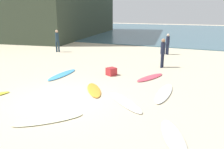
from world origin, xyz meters
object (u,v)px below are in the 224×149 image
object	(u,v)px
beachgoer_far	(57,40)
beach_cooler	(111,72)
surfboard_1	(150,77)
surfboard_2	(62,75)
beachgoer_mid	(163,52)
surfboard_4	(125,102)
beachgoer_near	(168,43)
surfboard_0	(173,137)
surfboard_7	(164,93)
surfboard_5	(94,90)
surfboard_6	(49,119)

from	to	relation	value
beachgoer_far	beach_cooler	bearing A→B (deg)	126.37
surfboard_1	surfboard_2	xyz separation A→B (m)	(-4.46, -1.48, 0.00)
surfboard_2	beachgoer_mid	bearing A→B (deg)	-141.17
surfboard_2	surfboard_4	xyz separation A→B (m)	(4.50, -2.12, 0.00)
surfboard_4	surfboard_2	bearing A→B (deg)	104.36
surfboard_2	beachgoer_near	size ratio (longest dim) A/B	1.48
surfboard_0	surfboard_1	bearing A→B (deg)	87.86
surfboard_2	surfboard_7	size ratio (longest dim) A/B	0.97
surfboard_5	beachgoer_mid	size ratio (longest dim) A/B	1.08
surfboard_6	beach_cooler	size ratio (longest dim) A/B	4.72
beachgoer_mid	surfboard_4	bearing A→B (deg)	-174.75
surfboard_4	surfboard_0	bearing A→B (deg)	-89.52
beachgoer_mid	beachgoer_far	xyz separation A→B (m)	(-9.34, 1.79, 0.06)
surfboard_7	beachgoer_near	distance (m)	9.32
surfboard_5	beachgoer_far	distance (m)	10.60
surfboard_0	beachgoer_near	distance (m)	12.72
surfboard_4	beachgoer_far	bearing A→B (deg)	89.27
surfboard_0	beachgoer_near	size ratio (longest dim) A/B	1.18
surfboard_1	beachgoer_far	size ratio (longest dim) A/B	1.11
surfboard_0	surfboard_7	xyz separation A→B (m)	(-0.97, 3.29, 0.01)
surfboard_1	surfboard_7	xyz separation A→B (m)	(1.16, -2.02, 0.01)
surfboard_0	beachgoer_near	bearing A→B (deg)	78.45
surfboard_4	beach_cooler	world-z (taller)	beach_cooler
surfboard_0	beach_cooler	bearing A→B (deg)	106.20
beachgoer_near	beach_cooler	xyz separation A→B (m)	(-1.46, -7.43, -0.72)
surfboard_1	beachgoer_mid	distance (m)	2.74
surfboard_2	beachgoer_near	world-z (taller)	beachgoer_near
beach_cooler	surfboard_4	bearing A→B (deg)	-57.23
surfboard_0	beach_cooler	world-z (taller)	beach_cooler
beachgoer_mid	beach_cooler	world-z (taller)	beachgoer_mid
surfboard_6	beach_cooler	distance (m)	5.61
beachgoer_far	surfboard_0	bearing A→B (deg)	119.13
surfboard_2	beachgoer_near	xyz separation A→B (m)	(3.86, 8.57, 0.88)
surfboard_7	beach_cooler	bearing A→B (deg)	151.20
surfboard_2	beach_cooler	size ratio (longest dim) A/B	5.28
surfboard_1	surfboard_2	size ratio (longest dim) A/B	0.85
beachgoer_far	surfboard_6	bearing A→B (deg)	106.07
beachgoer_mid	beach_cooler	bearing A→B (deg)	149.58
surfboard_2	surfboard_6	world-z (taller)	surfboard_2
beach_cooler	surfboard_7	bearing A→B (deg)	-27.43
beachgoer_far	beachgoer_mid	bearing A→B (deg)	148.45
surfboard_7	beachgoer_mid	distance (m)	4.82
beachgoer_mid	beachgoer_far	distance (m)	9.51
beachgoer_far	beach_cooler	distance (m)	8.69
surfboard_5	beach_cooler	world-z (taller)	beach_cooler
surfboard_6	beachgoer_near	distance (m)	13.09
surfboard_5	surfboard_6	xyz separation A→B (m)	(0.06, -3.01, -0.01)
beachgoer_mid	surfboard_7	bearing A→B (deg)	-160.90
beachgoer_far	surfboard_7	bearing A→B (deg)	127.99
surfboard_1	surfboard_5	xyz separation A→B (m)	(-1.69, -2.92, 0.00)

